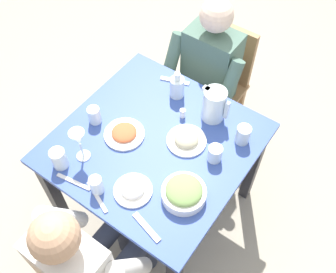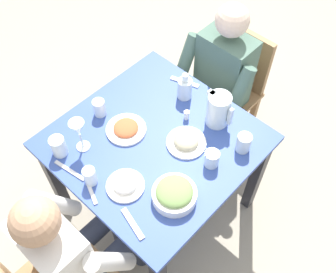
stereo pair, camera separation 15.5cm
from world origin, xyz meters
name	(u,v)px [view 1 (the left image)]	position (x,y,z in m)	size (l,w,h in m)	color
ground_plane	(158,207)	(0.00, 0.00, 0.00)	(8.00, 8.00, 0.00)	#9E937F
dining_table	(155,154)	(0.00, 0.00, 0.63)	(0.95, 0.95, 0.75)	#334C99
chair_far	(217,78)	(-0.09, 0.82, 0.48)	(0.40, 0.40, 0.85)	#997047
diner_near	(91,257)	(0.09, -0.61, 0.62)	(0.48, 0.53, 1.15)	silver
diner_far	(202,81)	(-0.09, 0.61, 0.62)	(0.48, 0.53, 1.15)	#4C6B5B
water_pitcher	(214,105)	(0.16, 0.31, 0.85)	(0.16, 0.12, 0.19)	silver
salad_bowl	(184,192)	(0.30, -0.17, 0.80)	(0.21, 0.21, 0.09)	white
plate_beans	(186,139)	(0.13, 0.09, 0.77)	(0.20, 0.20, 0.06)	white
plate_yoghurt	(133,189)	(0.09, -0.29, 0.77)	(0.18, 0.18, 0.06)	white
plate_rice_curry	(124,133)	(-0.15, -0.06, 0.77)	(0.21, 0.21, 0.04)	white
water_glass_by_pitcher	(96,185)	(-0.05, -0.38, 0.80)	(0.06, 0.06, 0.10)	silver
water_glass_center	(94,115)	(-0.33, -0.07, 0.80)	(0.07, 0.07, 0.10)	silver
water_glass_near_right	(243,135)	(0.36, 0.26, 0.80)	(0.07, 0.07, 0.10)	silver
water_glass_far_right	(59,159)	(-0.29, -0.38, 0.81)	(0.08, 0.08, 0.11)	silver
water_glass_far_left	(215,154)	(0.30, 0.09, 0.80)	(0.07, 0.07, 0.09)	silver
wine_glass	(78,140)	(-0.23, -0.28, 0.90)	(0.08, 0.08, 0.20)	silver
oil_carafe	(177,88)	(-0.09, 0.33, 0.81)	(0.08, 0.08, 0.16)	silver
salt_shaker	(183,113)	(0.02, 0.22, 0.78)	(0.03, 0.03, 0.05)	white
fork_near	(147,227)	(0.25, -0.39, 0.76)	(0.17, 0.03, 0.01)	silver
knife_near	(74,182)	(-0.17, -0.41, 0.76)	(0.18, 0.02, 0.01)	silver
fork_far	(175,81)	(-0.16, 0.41, 0.76)	(0.17, 0.03, 0.01)	silver
knife_far	(97,197)	(-0.03, -0.41, 0.76)	(0.18, 0.02, 0.01)	silver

